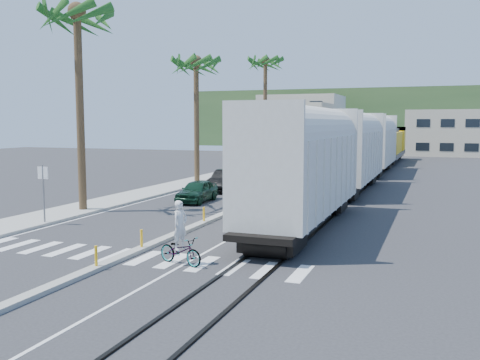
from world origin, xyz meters
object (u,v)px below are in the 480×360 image
car_lead (197,191)px  cyclist (181,245)px  street_sign (43,186)px  car_second (226,180)px

car_lead → cyclist: bearing=-69.4°
street_sign → car_second: size_ratio=0.62×
car_lead → car_second: bearing=91.0°
car_lead → car_second: car_second is taller
car_lead → car_second: (-0.32, 5.80, 0.08)m
car_second → cyclist: (6.21, -19.83, -0.06)m
street_sign → car_lead: bearing=68.5°
street_sign → car_lead: street_sign is taller
street_sign → car_second: (3.49, 15.48, -1.19)m
street_sign → car_second: 15.92m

